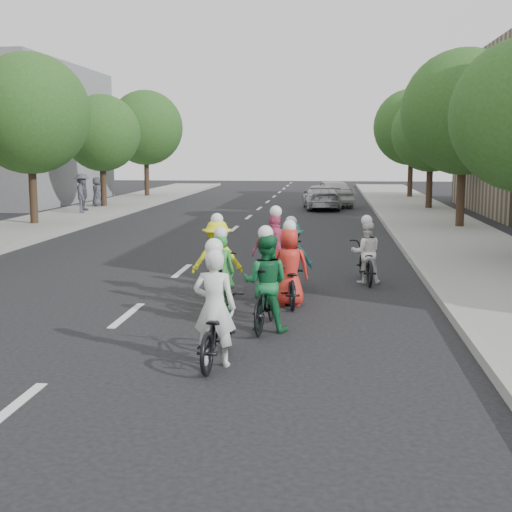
% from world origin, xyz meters
% --- Properties ---
extents(ground, '(120.00, 120.00, 0.00)m').
position_xyz_m(ground, '(0.00, 0.00, 0.00)').
color(ground, black).
rests_on(ground, ground).
extents(curb_left, '(0.18, 80.00, 0.18)m').
position_xyz_m(curb_left, '(-6.05, 10.00, 0.09)').
color(curb_left, '#999993').
rests_on(curb_left, ground).
extents(sidewalk_right, '(4.00, 80.00, 0.15)m').
position_xyz_m(sidewalk_right, '(8.00, 10.00, 0.07)').
color(sidewalk_right, gray).
rests_on(sidewalk_right, ground).
extents(curb_right, '(0.18, 80.00, 0.18)m').
position_xyz_m(curb_right, '(6.05, 10.00, 0.09)').
color(curb_right, '#999993').
rests_on(curb_right, ground).
extents(tree_l_3, '(4.80, 4.80, 6.93)m').
position_xyz_m(tree_l_3, '(-8.20, 15.00, 4.52)').
color(tree_l_3, black).
rests_on(tree_l_3, ground).
extents(tree_l_4, '(4.00, 4.00, 5.97)m').
position_xyz_m(tree_l_4, '(-8.20, 24.00, 3.96)').
color(tree_l_4, black).
rests_on(tree_l_4, ground).
extents(tree_l_5, '(4.80, 4.80, 6.93)m').
position_xyz_m(tree_l_5, '(-8.20, 33.00, 4.52)').
color(tree_l_5, black).
rests_on(tree_l_5, ground).
extents(tree_r_1, '(4.80, 4.80, 6.93)m').
position_xyz_m(tree_r_1, '(8.80, 15.60, 4.52)').
color(tree_r_1, black).
rests_on(tree_r_1, ground).
extents(tree_r_2, '(4.00, 4.00, 5.97)m').
position_xyz_m(tree_r_2, '(8.80, 24.60, 3.96)').
color(tree_r_2, black).
rests_on(tree_r_2, ground).
extents(tree_r_3, '(4.80, 4.80, 6.93)m').
position_xyz_m(tree_r_3, '(8.80, 33.60, 4.52)').
color(tree_r_3, black).
rests_on(tree_r_3, ground).
extents(cyclist_0, '(0.75, 1.87, 1.85)m').
position_xyz_m(cyclist_0, '(2.15, -2.84, 0.60)').
color(cyclist_0, black).
rests_on(cyclist_0, ground).
extents(cyclist_1, '(0.87, 1.90, 1.82)m').
position_xyz_m(cyclist_1, '(2.69, -0.78, 0.69)').
color(cyclist_1, black).
rests_on(cyclist_1, ground).
extents(cyclist_2, '(1.15, 1.59, 1.79)m').
position_xyz_m(cyclist_2, '(1.45, 1.76, 0.67)').
color(cyclist_2, black).
rests_on(cyclist_2, ground).
extents(cyclist_3, '(1.08, 1.93, 1.91)m').
position_xyz_m(cyclist_3, '(2.62, 2.39, 0.70)').
color(cyclist_3, black).
rests_on(cyclist_3, ground).
extents(cyclist_4, '(0.86, 1.86, 1.72)m').
position_xyz_m(cyclist_4, '(2.98, 1.24, 0.60)').
color(cyclist_4, black).
rests_on(cyclist_4, ground).
extents(cyclist_5, '(0.65, 1.90, 1.62)m').
position_xyz_m(cyclist_5, '(1.68, 0.80, 0.61)').
color(cyclist_5, black).
rests_on(cyclist_5, ground).
extents(cyclist_6, '(0.81, 1.87, 1.60)m').
position_xyz_m(cyclist_6, '(4.62, 3.88, 0.57)').
color(cyclist_6, black).
rests_on(cyclist_6, ground).
extents(cyclist_7, '(1.04, 1.91, 1.65)m').
position_xyz_m(cyclist_7, '(2.92, 2.85, 0.65)').
color(cyclist_7, black).
rests_on(cyclist_7, ground).
extents(follow_car_lead, '(2.21, 4.56, 1.28)m').
position_xyz_m(follow_car_lead, '(3.29, 24.81, 0.64)').
color(follow_car_lead, '#A8A7AC').
rests_on(follow_car_lead, ground).
extents(follow_car_trail, '(2.65, 4.72, 1.52)m').
position_xyz_m(follow_car_trail, '(3.85, 26.92, 0.76)').
color(follow_car_trail, silver).
rests_on(follow_car_trail, ground).
extents(spectator_0, '(1.06, 1.37, 1.87)m').
position_xyz_m(spectator_0, '(-7.90, 19.86, 1.08)').
color(spectator_0, '#444650').
rests_on(spectator_0, sidewalk_left).
extents(spectator_1, '(0.46, 0.93, 1.54)m').
position_xyz_m(spectator_1, '(-8.23, 21.04, 0.92)').
color(spectator_1, '#504F5C').
rests_on(spectator_1, sidewalk_left).
extents(spectator_2, '(0.75, 0.88, 1.52)m').
position_xyz_m(spectator_2, '(-8.51, 23.77, 0.91)').
color(spectator_2, '#43444F').
rests_on(spectator_2, sidewalk_left).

